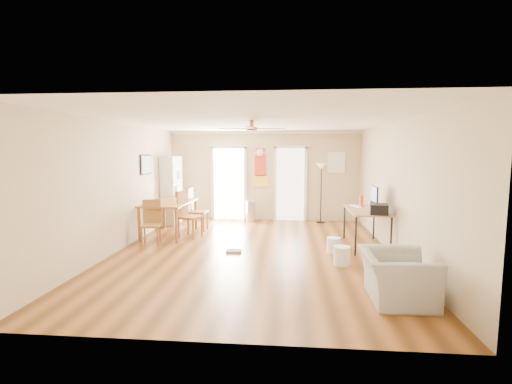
# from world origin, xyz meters

# --- Properties ---
(floor) EXTENTS (7.00, 7.00, 0.00)m
(floor) POSITION_xyz_m (0.00, 0.00, 0.00)
(floor) COLOR brown
(floor) RESTS_ON ground
(ceiling) EXTENTS (5.50, 7.00, 0.00)m
(ceiling) POSITION_xyz_m (0.00, 0.00, 2.60)
(ceiling) COLOR silver
(ceiling) RESTS_ON floor
(wall_back) EXTENTS (5.50, 0.04, 2.60)m
(wall_back) POSITION_xyz_m (0.00, 3.50, 1.30)
(wall_back) COLOR beige
(wall_back) RESTS_ON floor
(wall_front) EXTENTS (5.50, 0.04, 2.60)m
(wall_front) POSITION_xyz_m (0.00, -3.50, 1.30)
(wall_front) COLOR beige
(wall_front) RESTS_ON floor
(wall_left) EXTENTS (0.04, 7.00, 2.60)m
(wall_left) POSITION_xyz_m (-2.75, 0.00, 1.30)
(wall_left) COLOR beige
(wall_left) RESTS_ON floor
(wall_right) EXTENTS (0.04, 7.00, 2.60)m
(wall_right) POSITION_xyz_m (2.75, 0.00, 1.30)
(wall_right) COLOR beige
(wall_right) RESTS_ON floor
(crown_molding) EXTENTS (5.50, 7.00, 0.08)m
(crown_molding) POSITION_xyz_m (0.00, 0.00, 2.56)
(crown_molding) COLOR white
(crown_molding) RESTS_ON wall_back
(kitchen_doorway) EXTENTS (0.90, 0.10, 2.10)m
(kitchen_doorway) POSITION_xyz_m (-1.05, 3.48, 1.05)
(kitchen_doorway) COLOR white
(kitchen_doorway) RESTS_ON wall_back
(bathroom_doorway) EXTENTS (0.80, 0.10, 2.10)m
(bathroom_doorway) POSITION_xyz_m (0.75, 3.48, 1.05)
(bathroom_doorway) COLOR white
(bathroom_doorway) RESTS_ON wall_back
(wall_decal) EXTENTS (0.46, 0.03, 1.10)m
(wall_decal) POSITION_xyz_m (-0.13, 3.48, 1.55)
(wall_decal) COLOR red
(wall_decal) RESTS_ON wall_back
(ac_grille) EXTENTS (0.50, 0.04, 0.60)m
(ac_grille) POSITION_xyz_m (2.05, 3.47, 1.70)
(ac_grille) COLOR white
(ac_grille) RESTS_ON wall_back
(framed_poster) EXTENTS (0.04, 0.66, 0.48)m
(framed_poster) POSITION_xyz_m (-2.73, 1.40, 1.70)
(framed_poster) COLOR black
(framed_poster) RESTS_ON wall_left
(ceiling_fan) EXTENTS (1.24, 1.24, 0.20)m
(ceiling_fan) POSITION_xyz_m (0.00, -0.30, 2.43)
(ceiling_fan) COLOR #593819
(ceiling_fan) RESTS_ON ceiling
(bookshelf) EXTENTS (0.60, 0.92, 1.88)m
(bookshelf) POSITION_xyz_m (-2.54, 2.71, 0.94)
(bookshelf) COLOR silver
(bookshelf) RESTS_ON floor
(dining_table) EXTENTS (1.03, 1.66, 0.81)m
(dining_table) POSITION_xyz_m (-2.15, 1.32, 0.41)
(dining_table) COLOR brown
(dining_table) RESTS_ON floor
(dining_chair_right_a) EXTENTS (0.46, 0.46, 1.08)m
(dining_chair_right_a) POSITION_xyz_m (-1.60, 1.89, 0.54)
(dining_chair_right_a) COLOR olive
(dining_chair_right_a) RESTS_ON floor
(dining_chair_right_b) EXTENTS (0.56, 0.56, 1.08)m
(dining_chair_right_b) POSITION_xyz_m (-1.60, 1.16, 0.54)
(dining_chair_right_b) COLOR #A76636
(dining_chair_right_b) RESTS_ON floor
(dining_chair_near) EXTENTS (0.46, 0.46, 0.96)m
(dining_chair_near) POSITION_xyz_m (-2.26, 0.40, 0.48)
(dining_chair_near) COLOR #A37234
(dining_chair_near) RESTS_ON floor
(dining_chair_far) EXTENTS (0.47, 0.47, 0.91)m
(dining_chair_far) POSITION_xyz_m (-2.36, 2.59, 0.45)
(dining_chair_far) COLOR #A05B33
(dining_chair_far) RESTS_ON floor
(trash_can) EXTENTS (0.32, 0.32, 0.61)m
(trash_can) POSITION_xyz_m (-0.37, 3.16, 0.30)
(trash_can) COLOR silver
(trash_can) RESTS_ON floor
(torchiere_lamp) EXTENTS (0.37, 0.37, 1.68)m
(torchiere_lamp) POSITION_xyz_m (1.62, 3.21, 0.84)
(torchiere_lamp) COLOR black
(torchiere_lamp) RESTS_ON floor
(computer_desk) EXTENTS (0.75, 1.49, 0.80)m
(computer_desk) POSITION_xyz_m (2.33, 0.64, 0.40)
(computer_desk) COLOR tan
(computer_desk) RESTS_ON floor
(imac) EXTENTS (0.14, 0.54, 0.50)m
(imac) POSITION_xyz_m (2.47, 0.57, 1.05)
(imac) COLOR black
(imac) RESTS_ON computer_desk
(keyboard) EXTENTS (0.23, 0.42, 0.02)m
(keyboard) POSITION_xyz_m (2.20, 1.03, 0.81)
(keyboard) COLOR white
(keyboard) RESTS_ON computer_desk
(printer) EXTENTS (0.39, 0.43, 0.20)m
(printer) POSITION_xyz_m (2.45, 0.08, 0.90)
(printer) COLOR black
(printer) RESTS_ON computer_desk
(orange_bottle) EXTENTS (0.10, 0.10, 0.25)m
(orange_bottle) POSITION_xyz_m (2.30, 1.04, 0.92)
(orange_bottle) COLOR #E24614
(orange_bottle) RESTS_ON computer_desk
(wastebasket_a) EXTENTS (0.34, 0.34, 0.33)m
(wastebasket_a) POSITION_xyz_m (1.65, -0.68, 0.17)
(wastebasket_a) COLOR white
(wastebasket_a) RESTS_ON floor
(wastebasket_b) EXTENTS (0.34, 0.34, 0.31)m
(wastebasket_b) POSITION_xyz_m (1.60, 0.08, 0.16)
(wastebasket_b) COLOR white
(wastebasket_b) RESTS_ON floor
(floor_cloth) EXTENTS (0.31, 0.25, 0.04)m
(floor_cloth) POSITION_xyz_m (-0.39, -0.04, 0.02)
(floor_cloth) COLOR #979692
(floor_cloth) RESTS_ON floor
(armchair) EXTENTS (0.90, 1.02, 0.66)m
(armchair) POSITION_xyz_m (2.15, -2.20, 0.33)
(armchair) COLOR #A4A49F
(armchair) RESTS_ON floor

